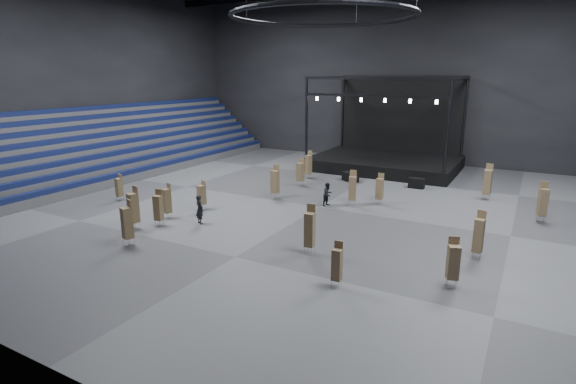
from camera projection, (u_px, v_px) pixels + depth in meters
The scene contains 29 objects.
floor at pixel (320, 207), 32.49m from camera, with size 50.00×50.00×0.00m, color #4E4E51.
wall_back at pixel (404, 77), 47.99m from camera, with size 50.00×0.20×18.00m, color black.
wall_front at pixel (5, 86), 12.43m from camera, with size 50.00×0.20×18.00m, color black.
wall_left at pixel (79, 78), 41.90m from camera, with size 0.20×42.00×18.00m, color black.
bleachers_left at pixel (102, 156), 42.78m from camera, with size 7.20×40.00×6.40m.
stage at pixel (387, 154), 45.87m from camera, with size 14.00×10.00×9.20m.
truss_ring at pixel (323, 16), 29.19m from camera, with size 12.30×12.30×5.15m.
flight_case_left at pixel (349, 176), 40.44m from camera, with size 1.21×0.60×0.80m, color black.
flight_case_mid at pixel (352, 177), 40.11m from camera, with size 1.19×0.60×0.79m, color black.
flight_case_right at pixel (417, 183), 37.82m from camera, with size 1.30×0.65×0.87m, color black.
chair_stack_0 at pixel (158, 207), 28.21m from camera, with size 0.56×0.56×2.36m.
chair_stack_1 at pixel (167, 200), 29.74m from camera, with size 0.58×0.58×2.39m.
chair_stack_2 at pixel (309, 164), 41.23m from camera, with size 0.61×0.61×2.57m.
chair_stack_3 at pixel (119, 187), 33.85m from camera, with size 0.50×0.50×2.07m.
chair_stack_4 at pixel (453, 261), 20.00m from camera, with size 0.65×0.65×2.36m.
chair_stack_5 at pixel (202, 194), 31.61m from camera, with size 0.62×0.62×2.10m.
chair_stack_6 at pixel (380, 188), 33.01m from camera, with size 0.48×0.48×2.31m.
chair_stack_7 at pixel (337, 264), 20.04m from camera, with size 0.43×0.43×2.16m.
chair_stack_8 at pixel (300, 171), 38.47m from camera, with size 0.60×0.60×2.36m.
chair_stack_9 at pixel (310, 229), 23.77m from camera, with size 0.54×0.54×2.72m.
chair_stack_10 at pixel (275, 181), 34.51m from camera, with size 0.54×0.54×2.63m.
chair_stack_11 at pixel (479, 235), 23.06m from camera, with size 0.51×0.51×2.61m.
chair_stack_12 at pixel (488, 181), 34.09m from camera, with size 0.56×0.56×2.79m.
chair_stack_13 at pixel (127, 222), 24.91m from camera, with size 0.67×0.67×2.64m.
chair_stack_14 at pixel (352, 188), 32.54m from camera, with size 0.63×0.63×2.62m.
chair_stack_15 at pixel (543, 202), 28.89m from camera, with size 0.64×0.64×2.67m.
chair_stack_16 at pixel (133, 207), 27.54m from camera, with size 0.65×0.65×2.73m.
man_center at pixel (200, 209), 28.69m from camera, with size 0.70×0.46×1.91m, color black.
crew_member at pixel (328, 194), 32.66m from camera, with size 0.84×0.65×1.72m, color black.
Camera 1 is at (13.05, -28.38, 9.30)m, focal length 28.00 mm.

